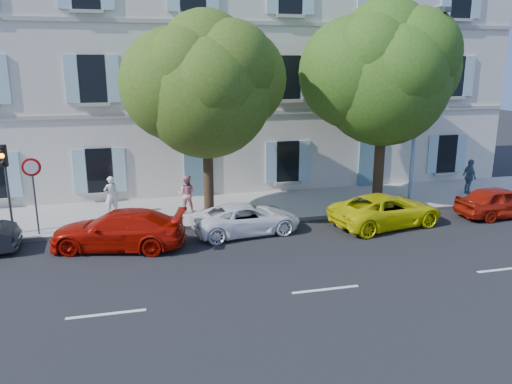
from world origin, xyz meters
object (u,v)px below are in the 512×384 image
object	(u,v)px
car_white_coupe	(246,218)
car_red_hatchback	(501,202)
street_lamp	(419,98)
car_yellow_supercar	(386,210)
car_red_coupe	(118,230)
pedestrian_a	(111,196)
tree_left	(206,92)
pedestrian_b	(187,194)
road_sign	(33,180)
tree_right	(384,81)
traffic_light	(5,170)
pedestrian_c	(470,177)

from	to	relation	value
car_white_coupe	car_red_hatchback	bearing A→B (deg)	-99.86
car_red_hatchback	street_lamp	size ratio (longest dim) A/B	0.46
car_red_hatchback	car_yellow_supercar	bearing A→B (deg)	87.75
car_red_coupe	pedestrian_a	xyz separation A→B (m)	(-0.32, 3.65, 0.30)
tree_left	street_lamp	bearing A→B (deg)	-1.53
street_lamp	tree_left	bearing A→B (deg)	178.47
street_lamp	car_yellow_supercar	bearing A→B (deg)	-140.31
car_red_hatchback	pedestrian_b	bearing A→B (deg)	73.99
car_red_hatchback	tree_left	xyz separation A→B (m)	(-11.94, 2.12, 4.54)
road_sign	street_lamp	xyz separation A→B (m)	(15.30, 0.08, 2.63)
car_yellow_supercar	road_sign	xyz separation A→B (m)	(-13.09, 1.75, 1.56)
car_red_coupe	street_lamp	xyz separation A→B (m)	(12.41, 1.86, 4.16)
car_red_coupe	tree_right	distance (m)	12.24
pedestrian_b	road_sign	bearing A→B (deg)	31.55
road_sign	pedestrian_b	bearing A→B (deg)	14.47
pedestrian_b	traffic_light	bearing A→B (deg)	27.74
street_lamp	pedestrian_b	xyz separation A→B (m)	(-9.69, 1.37, -3.87)
car_red_coupe	tree_right	xyz separation A→B (m)	(10.99, 2.32, 4.88)
traffic_light	road_sign	size ratio (longest dim) A/B	1.17
tree_left	car_red_coupe	bearing A→B (deg)	-149.00
car_white_coupe	traffic_light	bearing A→B (deg)	72.79
traffic_light	road_sign	xyz separation A→B (m)	(0.93, -0.22, -0.36)
tree_left	street_lamp	xyz separation A→B (m)	(8.92, -0.24, -0.36)
car_red_hatchback	tree_right	size ratio (longest dim) A/B	0.45
car_red_hatchback	pedestrian_c	world-z (taller)	pedestrian_c
car_red_hatchback	pedestrian_c	bearing A→B (deg)	-15.21
car_red_coupe	car_white_coupe	distance (m)	4.69
car_white_coupe	traffic_light	world-z (taller)	traffic_light
car_red_hatchback	traffic_light	world-z (taller)	traffic_light
traffic_light	car_white_coupe	bearing A→B (deg)	-10.08
road_sign	pedestrian_c	distance (m)	19.14
car_red_coupe	tree_right	bearing A→B (deg)	116.28
pedestrian_b	pedestrian_c	distance (m)	13.46
car_yellow_supercar	car_red_hatchback	world-z (taller)	car_red_hatchback
road_sign	pedestrian_a	bearing A→B (deg)	36.18
traffic_light	street_lamp	distance (m)	16.38
car_yellow_supercar	pedestrian_c	world-z (taller)	pedestrian_c
road_sign	car_yellow_supercar	bearing A→B (deg)	-7.62
street_lamp	pedestrian_c	bearing A→B (deg)	17.71
car_red_coupe	car_white_coupe	xyz separation A→B (m)	(4.66, 0.49, -0.10)
pedestrian_c	tree_right	bearing A→B (deg)	103.51
car_yellow_supercar	street_lamp	distance (m)	5.07
pedestrian_c	car_red_hatchback	bearing A→B (deg)	171.78
pedestrian_c	tree_left	bearing A→B (deg)	99.67
car_yellow_supercar	tree_left	world-z (taller)	tree_left
car_red_hatchback	tree_right	world-z (taller)	tree_right
tree_right	pedestrian_a	xyz separation A→B (m)	(-11.31, 1.34, -4.58)
traffic_light	road_sign	distance (m)	1.02
car_yellow_supercar	road_sign	world-z (taller)	road_sign
tree_left	tree_right	distance (m)	7.50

